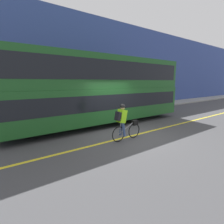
{
  "coord_description": "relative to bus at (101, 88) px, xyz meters",
  "views": [
    {
      "loc": [
        -5.27,
        -5.83,
        2.47
      ],
      "look_at": [
        -0.2,
        0.97,
        1.0
      ],
      "focal_mm": 28.0,
      "sensor_mm": 36.0,
      "label": 1
    }
  ],
  "objects": [
    {
      "name": "ground_plane",
      "position": [
        -0.26,
        -2.66,
        -2.14
      ],
      "size": [
        80.0,
        80.0,
        0.0
      ],
      "primitive_type": "plane",
      "color": "#424244"
    },
    {
      "name": "road_center_line",
      "position": [
        -0.26,
        -2.8,
        -2.14
      ],
      "size": [
        50.0,
        0.14,
        0.01
      ],
      "primitive_type": "cube",
      "color": "yellow",
      "rests_on": "ground_plane"
    },
    {
      "name": "sidewalk_curb",
      "position": [
        -0.26,
        3.5,
        -2.07
      ],
      "size": [
        60.0,
        2.36,
        0.14
      ],
      "color": "gray",
      "rests_on": "ground_plane"
    },
    {
      "name": "building_facade",
      "position": [
        -0.26,
        4.83,
        1.79
      ],
      "size": [
        60.0,
        0.3,
        7.87
      ],
      "color": "#33478C",
      "rests_on": "ground_plane"
    },
    {
      "name": "bus",
      "position": [
        0.0,
        0.0,
        0.0
      ],
      "size": [
        10.77,
        2.58,
        3.85
      ],
      "color": "black",
      "rests_on": "ground_plane"
    },
    {
      "name": "cyclist_on_bike",
      "position": [
        -0.87,
        -3.06,
        -1.29
      ],
      "size": [
        1.55,
        0.32,
        1.58
      ],
      "color": "black",
      "rests_on": "ground_plane"
    }
  ]
}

